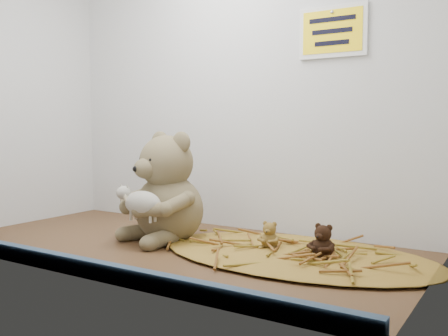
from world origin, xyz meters
The scene contains 8 objects.
alcove_shell centered at (0.00, 9.00, 45.00)cm, with size 120.40×60.20×90.40cm.
front_rail centered at (0.00, -28.80, 1.80)cm, with size 119.28×2.20×3.60cm, color #354E66.
straw_bed centered at (29.74, 7.52, 0.66)cm, with size 68.08×39.53×1.32cm, color brown.
main_teddy centered at (-6.16, 6.02, 14.52)cm, with size 23.42×24.72×29.05cm, color #837251, non-canonical shape.
toy_lamb centered at (-6.16, -4.39, 11.20)cm, with size 13.65×8.33×8.82cm, color #BCB6A9, non-canonical shape.
mini_teddy_tan centered at (22.65, 8.39, 4.59)cm, with size 5.28×5.57×6.55cm, color brown, non-canonical shape.
mini_teddy_brown centered at (36.83, 6.66, 5.17)cm, with size 6.22×6.56×7.71cm, color black, non-canonical shape.
wall_sign centered at (30.00, 29.40, 55.00)cm, with size 16.00×1.20×11.00cm, color yellow.
Camera 1 is at (75.79, -97.91, 30.16)cm, focal length 40.00 mm.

